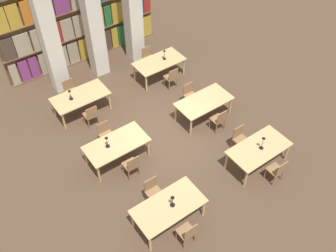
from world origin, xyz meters
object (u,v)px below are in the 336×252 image
at_px(chair_7, 190,94).
at_px(chair_10, 172,77).
at_px(chair_6, 219,119).
at_px(pillar_left, 43,15).
at_px(chair_2, 277,170).
at_px(reading_table_0, 169,207).
at_px(reading_table_1, 259,149).
at_px(chair_0, 188,232).
at_px(chair_11, 148,57).
at_px(reading_table_4, 80,97).
at_px(desk_lamp_4, 164,53).
at_px(chair_8, 91,115).
at_px(chair_9, 71,90).
at_px(reading_table_5, 159,63).
at_px(chair_3, 240,138).
at_px(desk_lamp_1, 263,141).
at_px(desk_lamp_3, 70,93).
at_px(desk_lamp_0, 173,199).
at_px(reading_table_3, 204,102).
at_px(chair_5, 106,134).
at_px(chair_1, 153,191).
at_px(desk_lamp_2, 107,140).
at_px(reading_table_2, 116,145).
at_px(chair_4, 132,165).
at_px(pillar_center, 89,1).

xyz_separation_m(chair_7, chair_10, (0.05, 1.17, 0.00)).
bearing_deg(chair_6, pillar_left, 122.69).
height_order(chair_2, chair_6, same).
distance_m(reading_table_0, chair_6, 3.86).
bearing_deg(chair_7, reading_table_1, 89.47).
xyz_separation_m(chair_0, chair_11, (3.41, 6.91, 0.00)).
xyz_separation_m(reading_table_4, desk_lamp_4, (3.58, 0.05, 0.36)).
bearing_deg(chair_8, chair_9, 90.00).
bearing_deg(chair_10, reading_table_5, 91.28).
bearing_deg(chair_9, reading_table_0, 89.40).
distance_m(chair_3, desk_lamp_1, 1.02).
distance_m(desk_lamp_3, chair_11, 3.79).
distance_m(desk_lamp_0, reading_table_5, 6.35).
bearing_deg(desk_lamp_4, chair_11, 106.23).
bearing_deg(chair_7, chair_6, 90.00).
bearing_deg(chair_8, chair_10, 0.88).
bearing_deg(reading_table_3, chair_5, 165.70).
bearing_deg(chair_6, desk_lamp_4, 85.42).
xyz_separation_m(desk_lamp_0, desk_lamp_1, (3.30, 0.04, 0.05)).
relative_size(chair_1, chair_9, 1.00).
height_order(pillar_left, chair_8, pillar_left).
relative_size(chair_2, reading_table_4, 0.46).
bearing_deg(reading_table_3, pillar_left, 126.91).
height_order(reading_table_4, chair_8, chair_8).
relative_size(chair_7, reading_table_4, 0.46).
bearing_deg(desk_lamp_4, desk_lamp_2, -146.43).
height_order(reading_table_4, desk_lamp_3, desk_lamp_3).
xyz_separation_m(reading_table_1, desk_lamp_2, (-3.63, 2.69, 0.37)).
distance_m(desk_lamp_0, reading_table_2, 2.75).
bearing_deg(desk_lamp_0, chair_7, 46.22).
xyz_separation_m(pillar_left, chair_7, (3.33, -3.62, -2.53)).
bearing_deg(reading_table_4, desk_lamp_1, -58.10).
distance_m(chair_4, reading_table_4, 3.40).
height_order(chair_1, desk_lamp_2, desk_lamp_2).
bearing_deg(reading_table_5, reading_table_4, -179.11).
bearing_deg(desk_lamp_1, chair_9, 118.72).
relative_size(chair_6, chair_9, 1.00).
height_order(pillar_center, chair_3, pillar_center).
bearing_deg(chair_6, reading_table_2, 165.94).
height_order(chair_9, reading_table_5, chair_9).
height_order(reading_table_0, desk_lamp_3, desk_lamp_3).
distance_m(desk_lamp_1, chair_7, 3.46).
bearing_deg(reading_table_2, chair_2, -45.51).
bearing_deg(pillar_left, chair_1, -90.28).
relative_size(pillar_center, desk_lamp_3, 14.62).
distance_m(chair_4, chair_5, 1.56).
relative_size(reading_table_0, chair_10, 2.18).
distance_m(chair_1, reading_table_5, 5.69).
bearing_deg(chair_2, reading_table_2, 134.49).
relative_size(chair_2, chair_7, 1.00).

